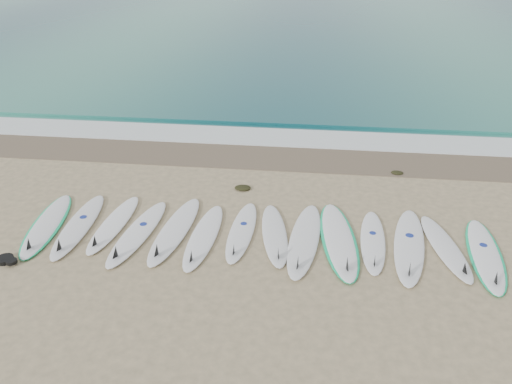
# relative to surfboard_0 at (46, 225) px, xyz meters

# --- Properties ---
(ground) EXTENTS (120.00, 120.00, 0.00)m
(ground) POSITION_rel_surfboard_0_xyz_m (4.40, 0.07, -0.05)
(ground) COLOR tan
(ocean) EXTENTS (120.00, 55.00, 0.03)m
(ocean) POSITION_rel_surfboard_0_xyz_m (4.40, 32.57, -0.03)
(ocean) COLOR #1F6660
(ocean) RESTS_ON ground
(wet_sand_band) EXTENTS (120.00, 1.80, 0.01)m
(wet_sand_band) POSITION_rel_surfboard_0_xyz_m (4.40, 4.17, -0.04)
(wet_sand_band) COLOR brown
(wet_sand_band) RESTS_ON ground
(foam_band) EXTENTS (120.00, 1.40, 0.04)m
(foam_band) POSITION_rel_surfboard_0_xyz_m (4.40, 5.57, -0.03)
(foam_band) COLOR silver
(foam_band) RESTS_ON ground
(wave_crest) EXTENTS (120.00, 1.00, 0.10)m
(wave_crest) POSITION_rel_surfboard_0_xyz_m (4.40, 7.07, 0.00)
(wave_crest) COLOR #1F6660
(wave_crest) RESTS_ON ground
(surfboard_0) EXTENTS (0.98, 2.67, 0.33)m
(surfboard_0) POSITION_rel_surfboard_0_xyz_m (0.00, 0.00, 0.00)
(surfboard_0) COLOR silver
(surfboard_0) RESTS_ON ground
(surfboard_1) EXTENTS (0.68, 2.65, 0.34)m
(surfboard_1) POSITION_rel_surfboard_0_xyz_m (0.68, 0.01, 0.01)
(surfboard_1) COLOR silver
(surfboard_1) RESTS_ON ground
(surfboard_2) EXTENTS (0.63, 2.42, 0.31)m
(surfboard_2) POSITION_rel_surfboard_0_xyz_m (1.38, 0.17, 0.00)
(surfboard_2) COLOR white
(surfboard_2) RESTS_ON ground
(surfboard_3) EXTENTS (0.84, 2.65, 0.33)m
(surfboard_3) POSITION_rel_surfboard_0_xyz_m (1.99, -0.11, 0.01)
(surfboard_3) COLOR white
(surfboard_3) RESTS_ON ground
(surfboard_4) EXTENTS (0.81, 2.74, 0.35)m
(surfboard_4) POSITION_rel_surfboard_0_xyz_m (2.72, 0.07, 0.01)
(surfboard_4) COLOR white
(surfboard_4) RESTS_ON ground
(surfboard_5) EXTENTS (0.64, 2.52, 0.32)m
(surfboard_5) POSITION_rel_surfboard_0_xyz_m (3.36, -0.09, 0.01)
(surfboard_5) COLOR white
(surfboard_5) RESTS_ON ground
(surfboard_6) EXTENTS (0.58, 2.38, 0.30)m
(surfboard_6) POSITION_rel_surfboard_0_xyz_m (4.10, 0.19, 0.00)
(surfboard_6) COLOR white
(surfboard_6) RESTS_ON ground
(surfboard_7) EXTENTS (0.87, 2.42, 0.30)m
(surfboard_7) POSITION_rel_surfboard_0_xyz_m (4.79, 0.16, 0.00)
(surfboard_7) COLOR white
(surfboard_7) RESTS_ON ground
(surfboard_8) EXTENTS (0.84, 2.83, 0.36)m
(surfboard_8) POSITION_rel_surfboard_0_xyz_m (5.38, 0.03, 0.01)
(surfboard_8) COLOR white
(surfboard_8) RESTS_ON ground
(surfboard_9) EXTENTS (0.99, 2.92, 0.36)m
(surfboard_9) POSITION_rel_surfboard_0_xyz_m (6.07, 0.13, 0.00)
(surfboard_9) COLOR white
(surfboard_9) RESTS_ON ground
(surfboard_10) EXTENTS (0.63, 2.37, 0.30)m
(surfboard_10) POSITION_rel_surfboard_0_xyz_m (6.74, 0.13, 0.00)
(surfboard_10) COLOR white
(surfboard_10) RESTS_ON ground
(surfboard_11) EXTENTS (1.02, 2.86, 0.36)m
(surfboard_11) POSITION_rel_surfboard_0_xyz_m (7.43, 0.05, 0.01)
(surfboard_11) COLOR white
(surfboard_11) RESTS_ON ground
(surfboard_12) EXTENTS (0.87, 2.41, 0.30)m
(surfboard_12) POSITION_rel_surfboard_0_xyz_m (8.14, 0.07, 0.00)
(surfboard_12) COLOR white
(surfboard_12) RESTS_ON ground
(surfboard_13) EXTENTS (0.89, 2.63, 0.33)m
(surfboard_13) POSITION_rel_surfboard_0_xyz_m (8.83, -0.06, -0.00)
(surfboard_13) COLOR white
(surfboard_13) RESTS_ON ground
(seaweed_near) EXTENTS (0.39, 0.30, 0.08)m
(seaweed_near) POSITION_rel_surfboard_0_xyz_m (3.85, 2.18, -0.01)
(seaweed_near) COLOR black
(seaweed_near) RESTS_ON ground
(seaweed_far) EXTENTS (0.31, 0.24, 0.06)m
(seaweed_far) POSITION_rel_surfboard_0_xyz_m (7.65, 3.47, -0.02)
(seaweed_far) COLOR black
(seaweed_far) RESTS_ON ground
(leash_coil) EXTENTS (0.46, 0.36, 0.11)m
(leash_coil) POSITION_rel_surfboard_0_xyz_m (-0.14, -1.26, -0.00)
(leash_coil) COLOR black
(leash_coil) RESTS_ON ground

